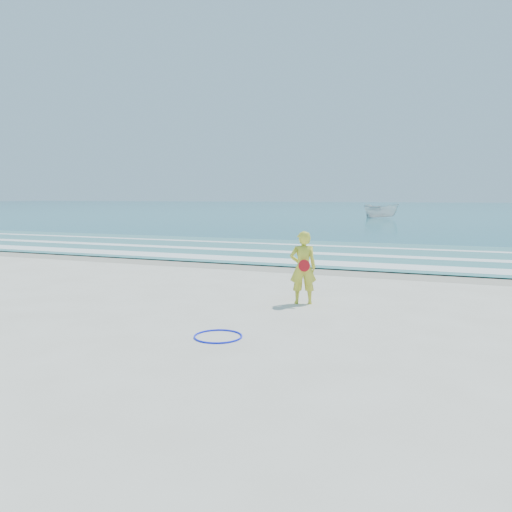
% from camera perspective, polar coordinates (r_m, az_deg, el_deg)
% --- Properties ---
extents(ground, '(400.00, 400.00, 0.00)m').
position_cam_1_polar(ground, '(9.36, -13.76, -8.62)').
color(ground, silver).
rests_on(ground, ground).
extents(wet_sand, '(400.00, 2.40, 0.00)m').
position_cam_1_polar(wet_sand, '(17.34, 3.66, -1.33)').
color(wet_sand, '#B2A893').
rests_on(wet_sand, ground).
extents(ocean, '(400.00, 190.00, 0.04)m').
position_cam_1_polar(ocean, '(112.49, 18.94, 5.23)').
color(ocean, '#19727F').
rests_on(ocean, ground).
extents(shallow, '(400.00, 10.00, 0.01)m').
position_cam_1_polar(shallow, '(22.11, 7.65, 0.50)').
color(shallow, '#59B7AD').
rests_on(shallow, ocean).
extents(foam_near, '(400.00, 1.40, 0.01)m').
position_cam_1_polar(foam_near, '(18.56, 4.89, -0.64)').
color(foam_near, white).
rests_on(foam_near, shallow).
extents(foam_mid, '(400.00, 0.90, 0.01)m').
position_cam_1_polar(foam_mid, '(21.34, 7.13, 0.31)').
color(foam_mid, white).
rests_on(foam_mid, shallow).
extents(foam_far, '(400.00, 0.60, 0.01)m').
position_cam_1_polar(foam_far, '(24.53, 9.06, 1.12)').
color(foam_far, white).
rests_on(foam_far, shallow).
extents(hoop, '(1.13, 1.13, 0.03)m').
position_cam_1_polar(hoop, '(8.90, -4.36, -9.13)').
color(hoop, '#0E1DFE').
rests_on(hoop, ground).
extents(boat, '(4.56, 3.17, 1.65)m').
position_cam_1_polar(boat, '(56.94, 14.11, 5.03)').
color(boat, silver).
rests_on(boat, ocean).
extents(woman, '(0.72, 0.60, 1.68)m').
position_cam_1_polar(woman, '(11.47, 5.39, -1.32)').
color(woman, gold).
rests_on(woman, ground).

